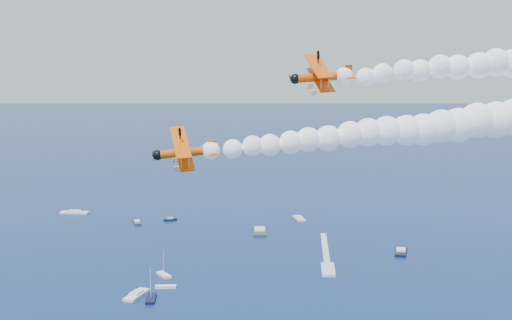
# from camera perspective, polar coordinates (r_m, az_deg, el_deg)

# --- Properties ---
(biplane_lead) EXTENTS (11.40, 12.99, 8.90)m
(biplane_lead) POSITION_cam_1_polar(r_m,az_deg,el_deg) (88.49, 5.71, 7.09)
(biplane_lead) COLOR #ED4905
(biplane_trail) EXTENTS (11.46, 12.74, 8.57)m
(biplane_trail) POSITION_cam_1_polar(r_m,az_deg,el_deg) (83.45, -6.01, 0.66)
(biplane_trail) COLOR #E25504
(smoke_trail_trail) EXTENTS (68.38, 54.85, 11.50)m
(smoke_trail_trail) POSITION_cam_1_polar(r_m,az_deg,el_deg) (92.01, 14.85, 2.73)
(smoke_trail_trail) COLOR white
(spectator_boats) EXTENTS (235.02, 157.11, 0.70)m
(spectator_boats) POSITION_cam_1_polar(r_m,az_deg,el_deg) (201.93, 1.55, -9.45)
(spectator_boats) COLOR silver
(spectator_boats) RESTS_ON ground
(boat_wakes) EXTENTS (188.83, 146.15, 0.04)m
(boat_wakes) POSITION_cam_1_polar(r_m,az_deg,el_deg) (169.40, 3.90, -13.17)
(boat_wakes) COLOR white
(boat_wakes) RESTS_ON ground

